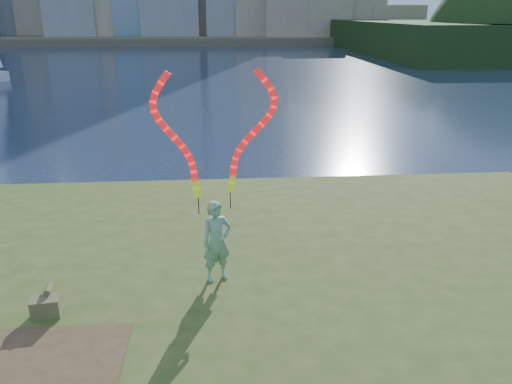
{
  "coord_description": "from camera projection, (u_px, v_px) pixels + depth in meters",
  "views": [
    {
      "loc": [
        0.71,
        -8.07,
        5.12
      ],
      "look_at": [
        1.43,
        1.0,
        1.84
      ],
      "focal_mm": 35.0,
      "sensor_mm": 36.0,
      "label": 1
    }
  ],
  "objects": [
    {
      "name": "ground",
      "position": [
        184.0,
        305.0,
        9.25
      ],
      "size": [
        320.0,
        320.0,
        0.0
      ],
      "primitive_type": "plane",
      "color": "#18253D",
      "rests_on": "ground"
    },
    {
      "name": "grassy_knoll",
      "position": [
        173.0,
        375.0,
        6.98
      ],
      "size": [
        20.0,
        18.0,
        0.8
      ],
      "color": "#374719",
      "rests_on": "ground"
    },
    {
      "name": "far_shore",
      "position": [
        211.0,
        37.0,
        98.12
      ],
      "size": [
        320.0,
        40.0,
        1.2
      ],
      "primitive_type": "cube",
      "color": "#4D4838",
      "rests_on": "ground"
    },
    {
      "name": "woman_with_ribbons",
      "position": [
        215.0,
        198.0,
        8.12
      ],
      "size": [
        1.82,
        0.78,
        3.82
      ],
      "rotation": [
        0.0,
        0.0,
        0.39
      ],
      "color": "#187032",
      "rests_on": "grassy_knoll"
    },
    {
      "name": "canvas_bag",
      "position": [
        46.0,
        306.0,
        7.5
      ],
      "size": [
        0.44,
        0.5,
        0.39
      ],
      "rotation": [
        0.0,
        0.0,
        0.11
      ],
      "color": "#4A502B",
      "rests_on": "grassy_knoll"
    }
  ]
}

